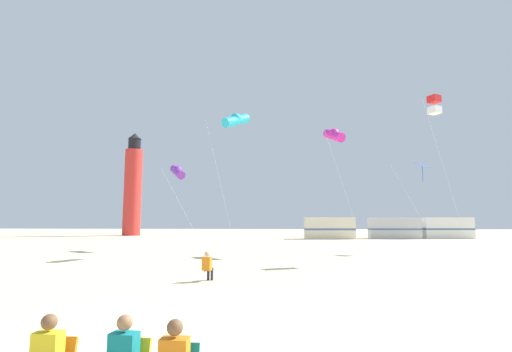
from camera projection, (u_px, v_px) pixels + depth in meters
The scene contains 11 objects.
ground at pixel (189, 335), 7.77m from camera, with size 200.00×200.00×0.00m, color beige.
kite_flyer_standing at pixel (208, 265), 14.75m from camera, with size 0.41×0.55×1.16m.
kite_box_scarlet at pixel (434, 105), 23.08m from camera, with size 2.26×1.55×10.03m.
kite_tube_magenta at pixel (334, 135), 27.84m from camera, with size 2.74×3.12×9.38m.
kite_tube_violet at pixel (178, 172), 31.56m from camera, with size 3.48×3.78×7.17m.
kite_tube_cyan at pixel (236, 120), 26.75m from camera, with size 3.09×3.34×10.20m.
kite_diamond_blue at pixel (422, 168), 28.46m from camera, with size 3.03×3.03×6.74m.
lighthouse_distant at pixel (133, 187), 61.18m from camera, with size 2.80×2.80×16.80m.
rv_van_cream at pixel (329, 228), 49.13m from camera, with size 6.51×2.54×2.80m.
rv_van_silver at pixel (394, 228), 49.80m from camera, with size 6.54×2.62×2.80m.
rv_van_white at pixel (446, 228), 50.22m from camera, with size 6.57×2.73×2.80m.
Camera 1 is at (1.94, -7.99, 2.35)m, focal length 26.33 mm.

